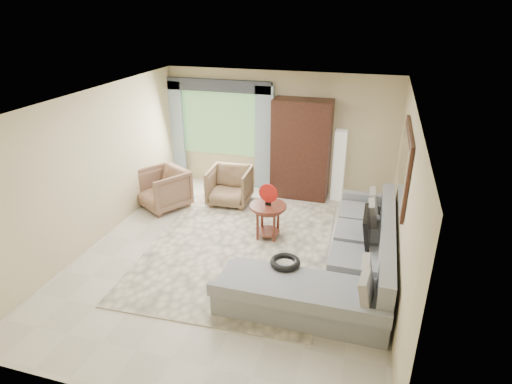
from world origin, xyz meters
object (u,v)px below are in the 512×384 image
(sectional_sofa, at_px, (344,264))
(coffee_table, at_px, (268,221))
(tv_screen, at_px, (367,227))
(armchair_left, at_px, (163,189))
(floor_lamp, at_px, (339,166))
(armchair_right, at_px, (230,186))
(potted_plant, at_px, (173,177))
(armoire, at_px, (301,149))

(sectional_sofa, distance_m, coffee_table, 1.70)
(tv_screen, xyz_separation_m, armchair_left, (-4.06, 1.10, -0.31))
(sectional_sofa, distance_m, tv_screen, 0.68)
(sectional_sofa, xyz_separation_m, floor_lamp, (-0.43, 2.96, 0.47))
(sectional_sofa, xyz_separation_m, tv_screen, (0.27, 0.44, 0.44))
(tv_screen, relative_size, armchair_left, 0.83)
(sectional_sofa, bearing_deg, coffee_table, 147.18)
(armchair_right, distance_m, potted_plant, 1.54)
(sectional_sofa, xyz_separation_m, armchair_left, (-3.80, 1.55, 0.12))
(sectional_sofa, xyz_separation_m, armoire, (-1.23, 2.90, 0.77))
(coffee_table, bearing_deg, potted_plant, 148.88)
(tv_screen, bearing_deg, floor_lamp, 105.56)
(armchair_left, xyz_separation_m, floor_lamp, (3.36, 1.41, 0.34))
(armchair_left, height_order, armchair_right, armchair_left)
(coffee_table, height_order, floor_lamp, floor_lamp)
(potted_plant, height_order, floor_lamp, floor_lamp)
(tv_screen, xyz_separation_m, armoire, (-1.50, 2.45, 0.33))
(sectional_sofa, height_order, floor_lamp, floor_lamp)
(tv_screen, relative_size, floor_lamp, 0.49)
(armchair_left, relative_size, potted_plant, 1.61)
(tv_screen, bearing_deg, sectional_sofa, -121.07)
(armchair_left, bearing_deg, floor_lamp, 54.36)
(sectional_sofa, relative_size, armchair_left, 3.88)
(tv_screen, distance_m, potted_plant, 4.80)
(sectional_sofa, bearing_deg, floor_lamp, 98.33)
(tv_screen, bearing_deg, armchair_right, 149.67)
(coffee_table, bearing_deg, armchair_right, 133.90)
(coffee_table, distance_m, armchair_right, 1.63)
(armoire, bearing_deg, floor_lamp, 4.29)
(armchair_left, height_order, floor_lamp, floor_lamp)
(sectional_sofa, distance_m, armoire, 3.24)
(armchair_left, bearing_deg, coffee_table, 16.78)
(potted_plant, distance_m, floor_lamp, 3.67)
(armchair_right, height_order, armoire, armoire)
(sectional_sofa, bearing_deg, tv_screen, 58.93)
(armchair_left, bearing_deg, tv_screen, 16.40)
(armchair_left, distance_m, armoire, 2.97)
(tv_screen, bearing_deg, armoire, 121.43)
(coffee_table, bearing_deg, armchair_left, 165.18)
(coffee_table, distance_m, armchair_left, 2.45)
(coffee_table, distance_m, floor_lamp, 2.30)
(potted_plant, bearing_deg, armchair_right, -15.24)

